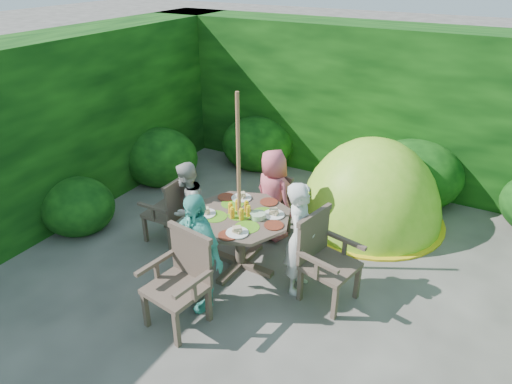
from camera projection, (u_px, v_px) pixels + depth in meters
The scene contains 13 objects.
ground at pixel (285, 314), 4.94m from camera, with size 60.00×60.00×0.00m, color #45423D.
hedge_enclosure at pixel (337, 164), 5.39m from camera, with size 9.00×9.00×2.50m.
patio_table at pixel (240, 223), 5.42m from camera, with size 1.31×1.31×0.87m.
parasol_pole at pixel (239, 187), 5.20m from camera, with size 0.04×0.04×2.20m, color brown.
garden_chair_right at pixel (324, 257), 4.97m from camera, with size 0.64×0.69×0.98m.
garden_chair_left at pixel (170, 209), 6.00m from camera, with size 0.49×0.54×0.90m.
garden_chair_back at pixel (283, 198), 6.34m from camera, with size 0.58×0.53×0.84m.
garden_chair_front at pixel (181, 279), 4.63m from camera, with size 0.66×0.61×0.99m.
child_right at pixel (300, 238), 5.02m from camera, with size 0.49×0.32×1.35m, color silver.
child_left at pixel (187, 207), 5.80m from camera, with size 0.58×0.45×1.20m, color #AAA9A4.
child_back at pixel (273, 195), 6.02m from camera, with size 0.62×0.40×1.26m, color #D65868.
child_front at pixel (198, 252), 4.79m from camera, with size 0.80×0.33×1.36m, color #52BFB1.
dome_tent at pixel (368, 219), 6.70m from camera, with size 2.28×2.28×2.46m.
Camera 1 is at (1.56, -3.44, 3.45)m, focal length 32.00 mm.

